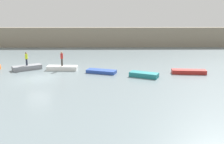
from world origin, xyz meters
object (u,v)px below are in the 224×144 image
rowboat_grey (27,68)px  person_hiviz_shirt (26,58)px  person_red_shirt (62,58)px  rowboat_blue (101,71)px  rowboat_teal (144,75)px  rowboat_red (189,72)px  rowboat_white (62,68)px

rowboat_grey → person_hiviz_shirt: (-0.00, 0.00, 1.19)m
person_red_shirt → rowboat_blue: bearing=-18.3°
person_hiviz_shirt → rowboat_teal: bearing=-14.8°
rowboat_grey → rowboat_red: bearing=-38.3°
rowboat_teal → person_hiviz_shirt: (-13.93, 3.68, 1.20)m
rowboat_teal → rowboat_white: bearing=-175.1°
rowboat_white → rowboat_teal: rowboat_white is taller
rowboat_blue → rowboat_teal: rowboat_teal is taller
rowboat_blue → person_hiviz_shirt: bearing=-172.7°
rowboat_blue → person_hiviz_shirt: person_hiviz_shirt is taller
rowboat_teal → person_red_shirt: person_red_shirt is taller
rowboat_white → person_red_shirt: bearing=4.0°
rowboat_white → person_red_shirt: size_ratio=2.09×
rowboat_white → rowboat_blue: rowboat_white is taller
rowboat_teal → person_red_shirt: (-9.58, 3.47, 1.25)m
rowboat_white → person_red_shirt: 1.25m
rowboat_white → rowboat_blue: 5.09m
rowboat_grey → person_red_shirt: person_red_shirt is taller
rowboat_white → rowboat_blue: bearing=-14.3°
person_hiviz_shirt → person_red_shirt: person_red_shirt is taller
rowboat_teal → person_hiviz_shirt: person_hiviz_shirt is taller
rowboat_red → person_hiviz_shirt: bearing=178.7°
rowboat_white → rowboat_red: rowboat_white is taller
person_hiviz_shirt → rowboat_red: bearing=-6.6°
rowboat_white → person_hiviz_shirt: person_hiviz_shirt is taller
rowboat_teal → rowboat_red: (5.39, 1.43, -0.02)m
rowboat_grey → rowboat_blue: bearing=-42.8°
rowboat_grey → rowboat_blue: 9.37m
rowboat_grey → rowboat_white: 4.36m
rowboat_teal → rowboat_red: rowboat_teal is taller
rowboat_grey → rowboat_blue: rowboat_grey is taller
rowboat_red → person_red_shirt: (-14.97, 2.04, 1.27)m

